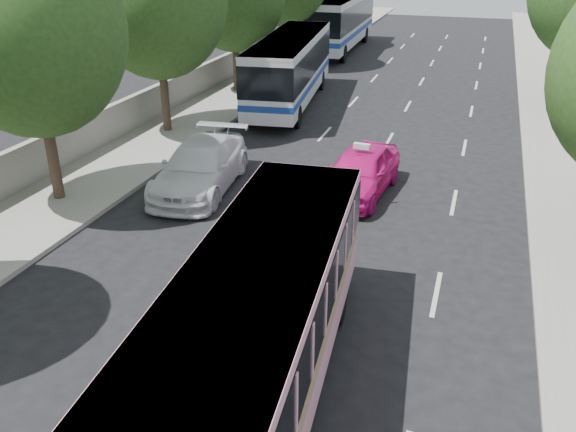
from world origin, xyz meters
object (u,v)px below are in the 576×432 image
at_px(pink_bus, 259,315).
at_px(tour_coach_rear, 340,18).
at_px(pink_taxi, 360,171).
at_px(tour_coach_front, 290,64).
at_px(white_pickup, 201,166).

bearing_deg(pink_bus, tour_coach_rear, 96.52).
bearing_deg(pink_taxi, tour_coach_front, 124.33).
bearing_deg(tour_coach_rear, pink_taxi, -76.61).
relative_size(pink_bus, tour_coach_rear, 0.74).
xyz_separation_m(pink_taxi, white_pickup, (-5.41, -1.29, 0.01)).
height_order(pink_taxi, white_pickup, white_pickup).
xyz_separation_m(pink_taxi, tour_coach_rear, (-7.30, 27.01, 1.57)).
xyz_separation_m(pink_bus, pink_taxi, (-0.30, 10.67, -1.11)).
bearing_deg(tour_coach_front, tour_coach_rear, 87.72).
relative_size(white_pickup, tour_coach_front, 0.48).
relative_size(pink_bus, white_pickup, 1.72).
relative_size(pink_taxi, white_pickup, 0.84).
height_order(pink_taxi, tour_coach_front, tour_coach_front).
bearing_deg(tour_coach_rear, tour_coach_front, -87.02).
height_order(tour_coach_front, tour_coach_rear, tour_coach_rear).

